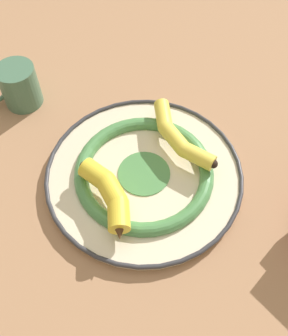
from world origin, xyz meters
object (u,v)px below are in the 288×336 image
(banana_a, at_px, (177,135))
(decorative_bowl, at_px, (144,174))
(banana_b, at_px, (110,195))
(coffee_mug, at_px, (18,86))

(banana_a, bearing_deg, decorative_bowl, -75.02)
(banana_b, distance_m, coffee_mug, 0.35)
(decorative_bowl, xyz_separation_m, coffee_mug, (-0.19, -0.29, 0.04))
(decorative_bowl, xyz_separation_m, banana_a, (-0.07, 0.06, 0.04))
(decorative_bowl, xyz_separation_m, banana_b, (0.07, -0.06, 0.04))
(banana_a, xyz_separation_m, banana_b, (0.15, -0.12, 0.00))
(banana_a, xyz_separation_m, coffee_mug, (-0.12, -0.35, -0.00))
(banana_b, xyz_separation_m, coffee_mug, (-0.27, -0.23, -0.00))
(banana_b, height_order, coffee_mug, coffee_mug)
(decorative_bowl, distance_m, banana_a, 0.10)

